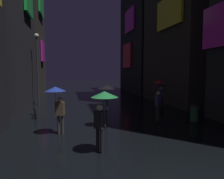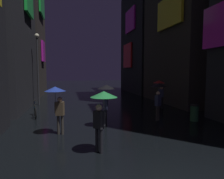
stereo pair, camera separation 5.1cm
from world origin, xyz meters
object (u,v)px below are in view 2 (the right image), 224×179
Objects in this scene: pedestrian_far_right_black at (159,91)px; trash_bin at (194,113)px; bicycle_parked_at_storefront at (35,111)px; pedestrian_near_crossing_black at (106,94)px; pedestrian_midstreet_left_green at (102,105)px; pedestrian_midstreet_centre_blue at (57,97)px; streetlamp_left_far at (38,61)px; pedestrian_foreground_right_red at (160,86)px.

pedestrian_far_right_black reaches higher than trash_bin.
bicycle_parked_at_storefront is (-7.00, 2.41, -1.28)m from pedestrian_far_right_black.
pedestrian_midstreet_left_green is (-0.75, -3.24, 0.00)m from pedestrian_near_crossing_black.
pedestrian_midstreet_centre_blue reaches higher than bicycle_parked_at_storefront.
pedestrian_far_right_black is (3.91, 3.92, 0.00)m from pedestrian_midstreet_left_green.
streetlamp_left_far is at bearing 107.69° from pedestrian_midstreet_left_green.
streetlamp_left_far is (-1.90, 8.49, 1.96)m from pedestrian_midstreet_centre_blue.
pedestrian_near_crossing_black is 5.10m from bicycle_parked_at_storefront.
pedestrian_near_crossing_black is at bearing 76.92° from pedestrian_midstreet_left_green.
pedestrian_midstreet_left_green is 2.92m from pedestrian_midstreet_centre_blue.
bicycle_parked_at_storefront is (-1.51, 3.88, -1.28)m from pedestrian_midstreet_centre_blue.
pedestrian_midstreet_left_green is 6.80m from trash_bin.
streetlamp_left_far is (-3.49, 10.94, 1.96)m from pedestrian_midstreet_left_green.
pedestrian_midstreet_left_green is at bearing -134.90° from pedestrian_far_right_black.
pedestrian_midstreet_centre_blue is (-2.34, -0.78, 0.00)m from pedestrian_near_crossing_black.
pedestrian_far_right_black is at bearing 12.23° from pedestrian_near_crossing_black.
pedestrian_near_crossing_black is 5.20m from trash_bin.
streetlamp_left_far is 6.30× the size of trash_bin.
pedestrian_near_crossing_black and pedestrian_midstreet_left_green have the same top height.
pedestrian_foreground_right_red is at bearing 52.47° from pedestrian_midstreet_left_green.
pedestrian_foreground_right_red reaches higher than trash_bin.
pedestrian_midstreet_left_green is at bearing -72.31° from streetlamp_left_far.
pedestrian_midstreet_left_green is at bearing -127.53° from pedestrian_foreground_right_red.
streetlamp_left_far is at bearing 158.32° from pedestrian_foreground_right_red.
streetlamp_left_far is at bearing 136.49° from pedestrian_far_right_black.
bicycle_parked_at_storefront is (-8.71, -0.98, -1.28)m from pedestrian_foreground_right_red.
streetlamp_left_far reaches higher than pedestrian_foreground_right_red.
pedestrian_midstreet_centre_blue is 1.00× the size of pedestrian_far_right_black.
pedestrian_near_crossing_black reaches higher than trash_bin.
pedestrian_midstreet_centre_blue is at bearing 122.87° from pedestrian_midstreet_left_green.
pedestrian_far_right_black is 10.38m from streetlamp_left_far.
pedestrian_foreground_right_red is 1.00× the size of pedestrian_far_right_black.
pedestrian_near_crossing_black is at bearing -38.88° from bicycle_parked_at_storefront.
trash_bin is (5.81, 3.32, -1.20)m from pedestrian_midstreet_left_green.
bicycle_parked_at_storefront is at bearing -85.07° from streetlamp_left_far.
pedestrian_near_crossing_black is at bearing -140.02° from pedestrian_foreground_right_red.
bicycle_parked_at_storefront is at bearing 161.29° from trash_bin.
pedestrian_far_right_black is 2.33m from trash_bin.
streetlamp_left_far reaches higher than pedestrian_midstreet_left_green.
pedestrian_near_crossing_black is at bearing 18.53° from pedestrian_midstreet_centre_blue.
pedestrian_midstreet_centre_blue is at bearing -68.80° from bicycle_parked_at_storefront.
pedestrian_foreground_right_red is 0.36× the size of streetlamp_left_far.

